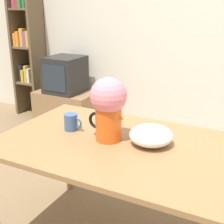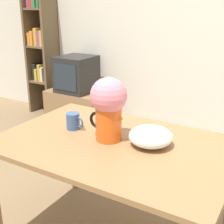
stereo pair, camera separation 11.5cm
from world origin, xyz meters
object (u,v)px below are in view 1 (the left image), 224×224
flower_vase (108,105)px  white_bowl (151,135)px  tv_set (65,75)px  coffee_mug (71,122)px

flower_vase → white_bowl: flower_vase is taller
flower_vase → tv_set: flower_vase is taller
white_bowl → tv_set: tv_set is taller
coffee_mug → tv_set: (-1.19, 1.61, -0.12)m
white_bowl → flower_vase: bearing=-167.9°
white_bowl → tv_set: (-1.74, 1.58, -0.12)m
coffee_mug → tv_set: size_ratio=0.27×
flower_vase → white_bowl: 0.31m
coffee_mug → tv_set: bearing=126.6°
flower_vase → coffee_mug: bearing=174.8°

